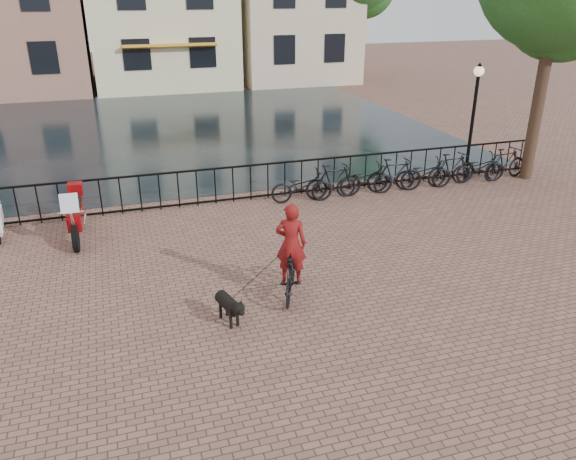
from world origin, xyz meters
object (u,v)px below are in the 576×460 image
object	(u,v)px
lamp_post	(475,104)
motorcycle	(75,210)
cyclist	(291,256)
dog	(229,307)

from	to	relation	value
lamp_post	motorcycle	xyz separation A→B (m)	(-11.27, -0.89, -1.65)
cyclist	dog	xyz separation A→B (m)	(-1.34, -0.56, -0.55)
cyclist	lamp_post	bearing A→B (deg)	-121.90
lamp_post	cyclist	bearing A→B (deg)	-145.40
cyclist	motorcycle	size ratio (longest dim) A/B	1.09
dog	motorcycle	size ratio (longest dim) A/B	0.46
cyclist	dog	bearing A→B (deg)	46.15
lamp_post	cyclist	xyz separation A→B (m)	(-7.28, -5.02, -1.53)
motorcycle	cyclist	bearing A→B (deg)	-44.40
lamp_post	motorcycle	size ratio (longest dim) A/B	1.69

